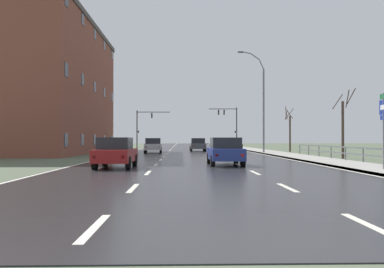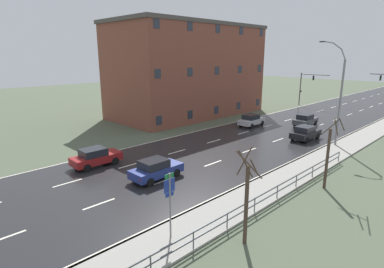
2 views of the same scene
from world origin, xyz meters
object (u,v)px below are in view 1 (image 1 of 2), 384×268
Objects in this scene: highway_sign at (383,121)px; brick_building at (39,88)px; traffic_signal_left at (143,123)px; car_near_left at (153,145)px; car_distant at (232,145)px; car_far_left at (198,145)px; car_far_right at (225,151)px; car_near_right at (116,152)px; street_lamp_midground at (262,104)px; traffic_signal_right at (230,121)px.

highway_sign is 0.15× the size of brick_building.
traffic_signal_left is at bearing 108.49° from highway_sign.
car_distant is at bearing -12.74° from car_near_left.
highway_sign is 23.63m from car_distant.
brick_building is at bearing 177.05° from car_distant.
car_distant is at bearing -65.02° from car_far_left.
highway_sign is 34.91m from brick_building.
car_near_left is at bearing 104.42° from car_far_right.
car_far_right is at bearing -49.27° from brick_building.
car_near_right is at bearing -62.28° from brick_building.
traffic_signal_left is at bearing 94.07° from car_near_right.
street_lamp_midground is 24.08m from car_near_right.
brick_building is (-22.73, -21.22, 2.46)m from traffic_signal_right.
car_far_left is at bearing -63.34° from traffic_signal_left.
car_near_left is 20.99m from car_far_right.
street_lamp_midground is at bearing -57.60° from traffic_signal_left.
street_lamp_midground is 2.56× the size of car_near_right.
street_lamp_midground is at bearing 92.42° from highway_sign.
car_near_right is (-11.67, -20.62, -4.33)m from street_lamp_midground.
traffic_signal_right is 13.80m from traffic_signal_left.
traffic_signal_left reaches higher than highway_sign.
car_far_left is 25.45m from car_far_right.
traffic_signal_left is at bearing -179.54° from traffic_signal_right.
street_lamp_midground is 1.77× the size of traffic_signal_left.
brick_building is (-23.28, 1.48, 1.73)m from street_lamp_midground.
highway_sign is at bearing -77.14° from car_far_left.
car_near_right and car_far_right have the same top height.
car_far_left is at bearing 43.80° from car_near_left.
car_far_right is (5.46, -20.26, 0.00)m from car_near_left.
car_near_right is 1.00× the size of car_far_right.
car_far_left is at bearing -109.89° from traffic_signal_right.
car_near_right is at bearing -93.52° from car_near_left.
street_lamp_midground reaches higher than highway_sign.
traffic_signal_right reaches higher than car_distant.
traffic_signal_left is 25.41m from car_distant.
highway_sign is (0.98, -23.21, -2.82)m from street_lamp_midground.
car_near_right is 0.17× the size of brick_building.
car_near_left is 13.43m from brick_building.
car_distant is (-3.11, 0.02, -4.33)m from street_lamp_midground.
car_distant is 18.99m from car_far_right.
car_near_right is 6.12m from car_far_right.
brick_building reaches higher than car_far_right.
traffic_signal_right reaches higher than car_far_right.
street_lamp_midground reaches higher than traffic_signal_left.
traffic_signal_right is 41.97m from car_far_right.
car_far_right is at bearing 18.06° from car_near_right.
street_lamp_midground is at bearing -3.65° from brick_building.
car_far_right is (0.51, -25.45, 0.00)m from car_far_left.
traffic_signal_left is (-15.32, 45.80, 1.64)m from highway_sign.
car_near_left is at bearing 172.50° from street_lamp_midground.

